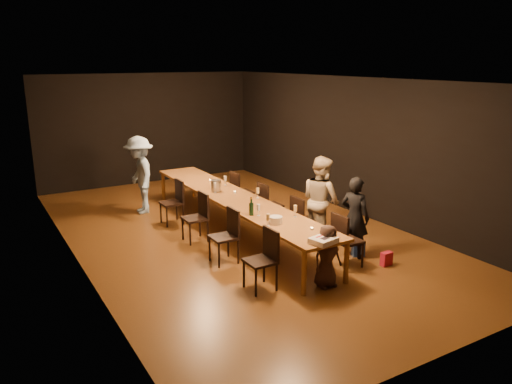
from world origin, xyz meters
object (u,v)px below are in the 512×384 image
chair_left_2 (195,218)px  man_blue (140,175)px  woman_tan (321,200)px  plate_stack (276,220)px  chair_left_1 (224,236)px  ice_bucket (216,186)px  chair_right_3 (242,192)px  chair_left_0 (260,260)px  chair_right_2 (271,205)px  chair_right_0 (348,240)px  child (327,256)px  table (234,199)px  chair_left_3 (171,202)px  chair_right_1 (305,220)px  birthday_cake (323,240)px  champagne_bottle (251,206)px  woman_birthday (355,217)px

chair_left_2 → man_blue: man_blue is taller
woman_tan → plate_stack: 1.44m
chair_left_1 → ice_bucket: 2.00m
chair_right_3 → chair_left_0: 3.98m
chair_right_2 → chair_right_0: bearing=-0.0°
chair_right_2 → man_blue: (-2.00, 2.29, 0.40)m
child → woman_tan: bearing=55.1°
table → chair_right_2: (0.85, 0.00, -0.24)m
chair_left_3 → child: bearing=-167.0°
chair_right_1 → birthday_cake: 1.95m
chair_right_0 → ice_bucket: bearing=-162.5°
child → chair_left_3: bearing=102.8°
chair_right_0 → chair_right_2: 2.40m
birthday_cake → ice_bucket: bearing=78.6°
chair_left_0 → champagne_bottle: size_ratio=2.80×
child → chair_left_0: bearing=155.3°
chair_left_0 → birthday_cake: size_ratio=2.18×
chair_left_2 → birthday_cake: 3.02m
chair_left_0 → birthday_cake: (0.79, -0.50, 0.33)m
man_blue → plate_stack: (0.96, -4.08, -0.06)m
chair_right_3 → birthday_cake: bearing=-12.5°
chair_left_3 → birthday_cake: (0.79, -4.10, 0.33)m
chair_right_2 → chair_left_0: same height
chair_right_1 → chair_left_1: same height
woman_birthday → chair_left_3: bearing=9.9°
chair_left_3 → chair_right_3: bearing=-90.0°
chair_left_2 → man_blue: 2.34m
child → chair_right_2: bearing=74.5°
birthday_cake → plate_stack: size_ratio=1.92×
table → ice_bucket: size_ratio=26.85×
man_blue → table: bearing=32.3°
chair_right_1 → ice_bucket: bearing=-152.3°
plate_stack → champagne_bottle: (-0.11, 0.60, 0.10)m
chair_left_2 → man_blue: (-0.30, 2.29, 0.40)m
chair_right_1 → woman_birthday: 1.03m
chair_right_1 → child: 1.80m
chair_left_0 → chair_left_2: same height
chair_right_1 → chair_left_3: same height
chair_right_1 → chair_left_0: size_ratio=1.00×
chair_left_1 → chair_right_2: bearing=-54.8°
woman_birthday → woman_tan: woman_tan is taller
ice_bucket → chair_left_3: bearing=141.7°
chair_right_1 → man_blue: bearing=-150.2°
chair_right_3 → birthday_cake: chair_right_3 is taller
chair_right_3 → chair_left_3: bearing=-90.0°
chair_left_0 → woman_birthday: (2.08, 0.28, 0.25)m
chair_right_0 → chair_left_2: 2.94m
woman_tan → child: woman_tan is taller
chair_right_3 → chair_right_1: bearing=-0.0°
table → chair_left_2: 0.88m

